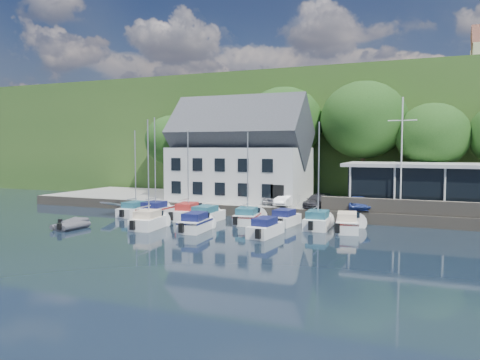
{
  "coord_description": "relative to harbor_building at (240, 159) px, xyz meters",
  "views": [
    {
      "loc": [
        12.16,
        -29.5,
        6.54
      ],
      "look_at": [
        -3.88,
        9.0,
        3.62
      ],
      "focal_mm": 35.0,
      "sensor_mm": 36.0,
      "label": 1
    }
  ],
  "objects": [
    {
      "name": "ground",
      "position": [
        7.0,
        -16.5,
        -5.35
      ],
      "size": [
        180.0,
        180.0,
        0.0
      ],
      "primitive_type": "plane",
      "color": "black",
      "rests_on": "ground"
    },
    {
      "name": "quay",
      "position": [
        7.0,
        1.0,
        -4.85
      ],
      "size": [
        60.0,
        13.0,
        1.0
      ],
      "primitive_type": "cube",
      "color": "gray",
      "rests_on": "ground"
    },
    {
      "name": "quay_face",
      "position": [
        7.0,
        -5.5,
        -4.85
      ],
      "size": [
        60.0,
        0.3,
        1.0
      ],
      "primitive_type": "cube",
      "color": "#655D51",
      "rests_on": "ground"
    },
    {
      "name": "hillside",
      "position": [
        7.0,
        45.5,
        2.65
      ],
      "size": [
        160.0,
        75.0,
        16.0
      ],
      "primitive_type": "cube",
      "color": "#31541F",
      "rests_on": "ground"
    },
    {
      "name": "field_patch",
      "position": [
        15.0,
        53.5,
        10.8
      ],
      "size": [
        50.0,
        30.0,
        0.3
      ],
      "primitive_type": "cube",
      "color": "olive",
      "rests_on": "hillside"
    },
    {
      "name": "harbor_building",
      "position": [
        0.0,
        0.0,
        0.0
      ],
      "size": [
        14.4,
        8.2,
        8.7
      ],
      "primitive_type": null,
      "color": "silver",
      "rests_on": "quay"
    },
    {
      "name": "club_pavilion",
      "position": [
        18.0,
        -0.5,
        -2.3
      ],
      "size": [
        13.2,
        7.2,
        4.1
      ],
      "primitive_type": null,
      "color": "black",
      "rests_on": "quay"
    },
    {
      "name": "seawall",
      "position": [
        19.0,
        -5.1,
        -3.75
      ],
      "size": [
        18.0,
        0.5,
        1.2
      ],
      "primitive_type": "cube",
      "color": "#655D51",
      "rests_on": "quay"
    },
    {
      "name": "gangway",
      "position": [
        -9.5,
        -7.5,
        -5.35
      ],
      "size": [
        1.2,
        6.0,
        1.4
      ],
      "primitive_type": null,
      "color": "#B7B8BC",
      "rests_on": "ground"
    },
    {
      "name": "car_silver",
      "position": [
        4.46,
        -2.61,
        -3.73
      ],
      "size": [
        2.05,
        3.82,
        1.23
      ],
      "primitive_type": "imported",
      "rotation": [
        0.0,
        0.0,
        0.17
      ],
      "color": "#BABABF",
      "rests_on": "quay"
    },
    {
      "name": "car_white",
      "position": [
        6.25,
        -3.43,
        -3.73
      ],
      "size": [
        1.65,
        3.86,
        1.24
      ],
      "primitive_type": "imported",
      "rotation": [
        0.0,
        0.0,
        -0.09
      ],
      "color": "white",
      "rests_on": "quay"
    },
    {
      "name": "car_dgrey",
      "position": [
        9.15,
        -3.56,
        -3.77
      ],
      "size": [
        1.99,
        4.12,
        1.16
      ],
      "primitive_type": "imported",
      "rotation": [
        0.0,
        0.0,
        -0.09
      ],
      "color": "#2C2D31",
      "rests_on": "quay"
    },
    {
      "name": "car_blue",
      "position": [
        12.97,
        -3.82,
        -3.71
      ],
      "size": [
        2.44,
        3.98,
        1.27
      ],
      "primitive_type": "imported",
      "rotation": [
        0.0,
        0.0,
        0.28
      ],
      "color": "navy",
      "rests_on": "quay"
    },
    {
      "name": "flagpole",
      "position": [
        16.57,
        -4.32,
        0.52
      ],
      "size": [
        2.34,
        0.2,
        9.75
      ],
      "primitive_type": null,
      "color": "silver",
      "rests_on": "quay"
    },
    {
      "name": "tree_0",
      "position": [
        -11.43,
        5.3,
        0.43
      ],
      "size": [
        7.0,
        7.0,
        9.57
      ],
      "primitive_type": null,
      "color": "#163810",
      "rests_on": "quay"
    },
    {
      "name": "tree_1",
      "position": [
        -4.98,
        5.26,
        1.49
      ],
      "size": [
        8.54,
        8.54,
        11.67
      ],
      "primitive_type": null,
      "color": "#163810",
      "rests_on": "quay"
    },
    {
      "name": "tree_2",
      "position": [
        3.05,
        5.68,
        1.87
      ],
      "size": [
        9.1,
        9.1,
        12.44
      ],
      "primitive_type": null,
      "color": "#163810",
      "rests_on": "quay"
    },
    {
      "name": "tree_3",
      "position": [
        11.98,
        5.85,
        1.98
      ],
      "size": [
        9.26,
        9.26,
        12.65
      ],
      "primitive_type": null,
      "color": "#163810",
      "rests_on": "quay"
    },
    {
      "name": "tree_4",
      "position": [
        18.92,
        5.17,
        0.66
      ],
      "size": [
        7.33,
        7.33,
        10.02
      ],
      "primitive_type": null,
      "color": "#163810",
      "rests_on": "quay"
    },
    {
      "name": "boat_r1_0",
      "position": [
        -7.23,
        -8.69,
        -1.22
      ],
      "size": [
        1.96,
        6.08,
        8.25
      ],
      "primitive_type": null,
      "rotation": [
        0.0,
        0.0,
        -0.03
      ],
      "color": "white",
      "rests_on": "ground"
    },
    {
      "name": "boat_r1_1",
      "position": [
        -5.13,
        -8.52,
        -0.98
      ],
      "size": [
        2.22,
        5.67,
        8.75
      ],
      "primitive_type": null,
      "rotation": [
        0.0,
        0.0,
        -0.02
      ],
      "color": "white",
      "rests_on": "ground"
    },
    {
      "name": "boat_r1_2",
      "position": [
        -1.53,
        -8.65,
        -0.78
      ],
      "size": [
        2.9,
        6.6,
        9.13
      ],
      "primitive_type": null,
      "rotation": [
        0.0,
        0.0,
        0.16
      ],
      "color": "white",
      "rests_on": "ground"
    },
    {
      "name": "boat_r1_3",
      "position": [
        0.7,
        -9.42,
        -4.64
      ],
      "size": [
        2.2,
        5.88,
        1.41
      ],
      "primitive_type": null,
      "rotation": [
        0.0,
        0.0,
        -0.04
      ],
      "color": "white",
      "rests_on": "ground"
    },
    {
      "name": "boat_r1_4",
      "position": [
        4.45,
        -9.01,
        -1.11
      ],
      "size": [
        2.79,
        5.42,
        8.48
      ],
      "primitive_type": null,
      "rotation": [
        0.0,
        0.0,
        0.15
      ],
      "color": "white",
      "rests_on": "ground"
    },
    {
      "name": "boat_r1_5",
      "position": [
        7.64,
        -8.53,
        -4.68
      ],
      "size": [
        2.34,
        5.11,
        1.35
      ],
      "primitive_type": null,
      "rotation": [
        0.0,
        0.0,
        -0.1
      ],
      "color": "white",
      "rests_on": "ground"
    },
    {
      "name": "boat_r1_6",
      "position": [
        10.6,
        -9.07,
        -0.89
      ],
      "size": [
        2.24,
        5.51,
        8.92
      ],
      "primitive_type": null,
      "rotation": [
        0.0,
        0.0,
        0.04
      ],
      "color": "white",
      "rests_on": "ground"
    },
    {
      "name": "boat_r1_7",
      "position": [
        13.0,
        -9.37,
        -4.6
      ],
      "size": [
        2.74,
        6.09,
        1.49
      ],
      "primitive_type": null,
      "rotation": [
        0.0,
        0.0,
        0.16
      ],
      "color": "white",
      "rests_on": "ground"
    },
    {
      "name": "boat_r2_1",
      "position": [
        -1.99,
        -14.34,
        -0.78
      ],
      "size": [
        2.48,
        5.37,
        9.14
      ],
      "primitive_type": null,
      "rotation": [
        0.0,
        0.0,
        0.09
      ],
      "color": "white",
      "rests_on": "ground"
    },
    {
      "name": "boat_r2_2",
      "position": [
        2.04,
        -13.84,
        -4.61
      ],
      "size": [
        2.22,
        5.58,
        1.47
      ],
      "primitive_type": null,
      "rotation": [
        0.0,
        0.0,
        0.07
      ],
      "color": "white",
      "rests_on": "ground"
    },
    {
      "name": "boat_r2_3",
      "position": [
        7.76,
        -13.69,
        -4.65
      ],
      "size": [
        2.08,
        5.58,
        1.39
      ],
      "primitive_type": null,
      "rotation": [
        0.0,
        0.0,
        -0.08
      ],
      "color": "white",
      "rests_on": "ground"
    },
    {
      "name": "dinghy_0",
      "position": [
        -8.7,
        -15.35,
        -5.02
      ],
      "size": [
        2.48,
        3.2,
        0.66
      ],
      "primitive_type": null,
      "rotation": [
        0.0,
        0.0,
        0.32
      ],
      "color": "#3D3D43",
      "rests_on": "ground"
    },
    {
      "name": "dinghy_1",
      "position": [
        -7.65,
        -16.98,
        -5.02
      ],
      "size": [
        1.92,
        2.98,
        0.67
      ],
      "primitive_type": null,
      "rotation": [
        0.0,
        0.0,
        -0.08
      ],
      "color": "#3D3D43",
      "rests_on": "ground"
    }
  ]
}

